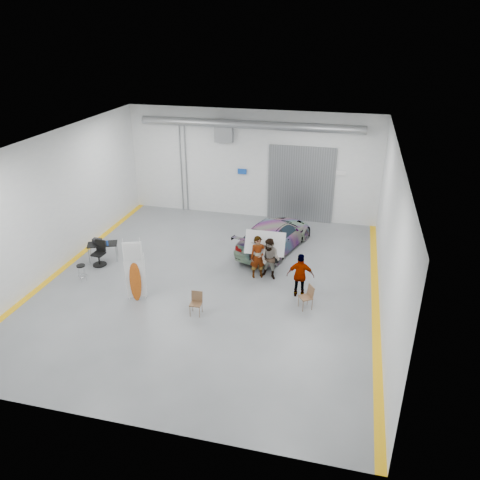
% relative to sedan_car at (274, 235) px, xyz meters
% --- Properties ---
extents(ground, '(16.00, 16.00, 0.00)m').
position_rel_sedan_car_xyz_m(ground, '(-2.08, -3.92, -0.75)').
color(ground, slate).
rests_on(ground, ground).
extents(room_shell, '(14.02, 16.18, 6.01)m').
position_rel_sedan_car_xyz_m(room_shell, '(-1.84, -1.70, 3.32)').
color(room_shell, silver).
rests_on(room_shell, ground).
extents(sedan_car, '(3.54, 5.59, 1.51)m').
position_rel_sedan_car_xyz_m(sedan_car, '(0.00, 0.00, 0.00)').
color(sedan_car, silver).
rests_on(sedan_car, ground).
extents(person_a, '(0.82, 0.70, 1.92)m').
position_rel_sedan_car_xyz_m(person_a, '(-0.21, -2.90, 0.21)').
color(person_a, brown).
rests_on(person_a, ground).
extents(person_b, '(1.02, 0.85, 1.86)m').
position_rel_sedan_car_xyz_m(person_b, '(0.31, -2.90, 0.18)').
color(person_b, teal).
rests_on(person_b, ground).
extents(person_c, '(1.12, 0.52, 1.88)m').
position_rel_sedan_car_xyz_m(person_c, '(1.76, -4.04, 0.19)').
color(person_c, '#A95538').
rests_on(person_c, ground).
extents(surfboard_display, '(0.72, 0.40, 2.69)m').
position_rel_sedan_car_xyz_m(surfboard_display, '(-4.62, -5.89, 0.34)').
color(surfboard_display, white).
rests_on(surfboard_display, ground).
extents(folding_chair_near, '(0.45, 0.47, 0.91)m').
position_rel_sedan_car_xyz_m(folding_chair_near, '(-1.90, -6.31, -0.47)').
color(folding_chair_near, brown).
rests_on(folding_chair_near, ground).
extents(folding_chair_far, '(0.62, 0.73, 0.96)m').
position_rel_sedan_car_xyz_m(folding_chair_far, '(2.09, -4.90, -0.45)').
color(folding_chair_far, brown).
rests_on(folding_chair_far, ground).
extents(shop_stool, '(0.39, 0.39, 0.76)m').
position_rel_sedan_car_xyz_m(shop_stool, '(-7.47, -5.05, -0.38)').
color(shop_stool, black).
rests_on(shop_stool, ground).
extents(work_table, '(1.49, 1.15, 1.09)m').
position_rel_sedan_car_xyz_m(work_table, '(-7.61, -3.04, 0.09)').
color(work_table, gray).
rests_on(work_table, ground).
extents(office_chair, '(0.62, 0.62, 1.17)m').
position_rel_sedan_car_xyz_m(office_chair, '(-7.47, -3.52, -0.24)').
color(office_chair, black).
rests_on(office_chair, ground).
extents(trunk_lid, '(1.76, 1.07, 0.04)m').
position_rel_sedan_car_xyz_m(trunk_lid, '(0.00, -2.35, 0.77)').
color(trunk_lid, silver).
rests_on(trunk_lid, sedan_car).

